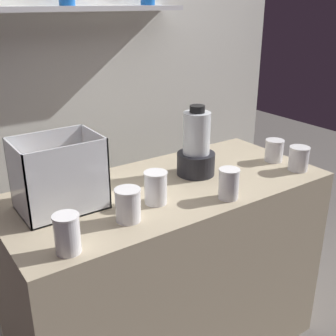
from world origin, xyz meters
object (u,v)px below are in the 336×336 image
(carrot_display_bin, at_px, (61,186))
(juice_cup_beet_middle, at_px, (156,189))
(juice_cup_carrot_left, at_px, (128,207))
(juice_cup_orange_rightmost, at_px, (298,160))
(juice_cup_orange_far_right, at_px, (274,152))
(blender_pitcher, at_px, (196,148))
(juice_cup_pomegranate_right, at_px, (229,185))
(juice_cup_orange_far_left, at_px, (67,236))

(carrot_display_bin, relative_size, juice_cup_beet_middle, 2.39)
(juice_cup_carrot_left, xyz_separation_m, juice_cup_orange_rightmost, (0.88, -0.03, -0.00))
(juice_cup_carrot_left, bearing_deg, juice_cup_orange_far_right, 7.66)
(carrot_display_bin, distance_m, blender_pitcher, 0.62)
(juice_cup_carrot_left, relative_size, juice_cup_pomegranate_right, 0.98)
(blender_pitcher, distance_m, juice_cup_orange_far_right, 0.43)
(blender_pitcher, xyz_separation_m, juice_cup_beet_middle, (-0.31, -0.14, -0.06))
(juice_cup_orange_rightmost, bearing_deg, juice_cup_orange_far_left, -177.77)
(juice_cup_orange_far_left, distance_m, juice_cup_pomegranate_right, 0.67)
(juice_cup_orange_far_right, bearing_deg, juice_cup_orange_rightmost, -89.56)
(juice_cup_beet_middle, bearing_deg, juice_cup_orange_far_right, 4.55)
(carrot_display_bin, distance_m, juice_cup_orange_far_left, 0.32)
(juice_cup_beet_middle, bearing_deg, juice_cup_pomegranate_right, -26.47)
(juice_cup_beet_middle, bearing_deg, juice_cup_orange_far_left, -162.10)
(juice_cup_carrot_left, height_order, juice_cup_orange_rightmost, juice_cup_carrot_left)
(juice_cup_orange_far_left, xyz_separation_m, juice_cup_orange_far_right, (1.14, 0.19, -0.01))
(juice_cup_orange_far_left, relative_size, juice_cup_orange_far_right, 1.21)
(carrot_display_bin, bearing_deg, juice_cup_orange_rightmost, -13.90)
(juice_cup_orange_far_left, bearing_deg, juice_cup_pomegranate_right, 0.35)
(juice_cup_beet_middle, height_order, juice_cup_orange_rightmost, juice_cup_beet_middle)
(juice_cup_orange_far_left, height_order, juice_cup_carrot_left, juice_cup_orange_far_left)
(juice_cup_orange_far_right, distance_m, juice_cup_orange_rightmost, 0.15)
(juice_cup_orange_far_left, xyz_separation_m, juice_cup_orange_rightmost, (1.14, 0.04, -0.01))
(carrot_display_bin, bearing_deg, juice_cup_carrot_left, -56.11)
(blender_pitcher, distance_m, juice_cup_orange_rightmost, 0.48)
(juice_cup_beet_middle, distance_m, juice_cup_pomegranate_right, 0.29)
(juice_cup_pomegranate_right, bearing_deg, juice_cup_orange_far_left, -179.65)
(juice_cup_orange_rightmost, bearing_deg, blender_pitcher, 151.14)
(juice_cup_orange_rightmost, bearing_deg, juice_cup_carrot_left, 178.20)
(blender_pitcher, height_order, juice_cup_beet_middle, blender_pitcher)
(carrot_display_bin, distance_m, juice_cup_orange_far_right, 1.04)
(carrot_display_bin, bearing_deg, juice_cup_orange_far_left, -108.57)
(juice_cup_orange_far_right, bearing_deg, juice_cup_pomegranate_right, -158.23)
(blender_pitcher, relative_size, juice_cup_beet_middle, 2.46)
(juice_cup_carrot_left, height_order, juice_cup_pomegranate_right, juice_cup_pomegranate_right)
(blender_pitcher, height_order, juice_cup_orange_rightmost, blender_pitcher)
(juice_cup_beet_middle, distance_m, juice_cup_orange_rightmost, 0.73)
(juice_cup_pomegranate_right, bearing_deg, juice_cup_beet_middle, 153.53)
(juice_cup_orange_far_right, bearing_deg, juice_cup_beet_middle, -175.45)
(juice_cup_pomegranate_right, bearing_deg, juice_cup_carrot_left, 170.71)
(juice_cup_carrot_left, distance_m, juice_cup_pomegranate_right, 0.42)
(juice_cup_carrot_left, xyz_separation_m, juice_cup_orange_far_right, (0.88, 0.12, -0.01))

